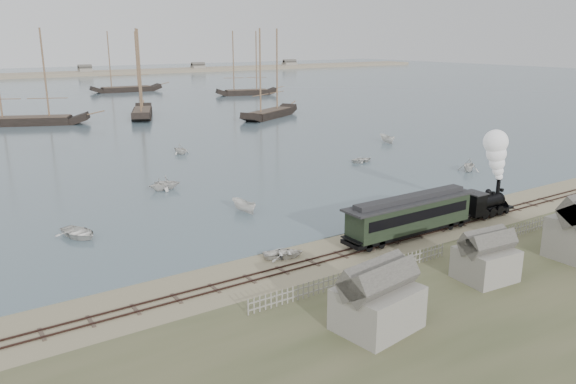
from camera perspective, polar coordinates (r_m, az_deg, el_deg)
ground at (r=52.29m, az=7.45°, el=-4.77°), size 600.00×600.00×0.00m
harbor_water at (r=210.02m, az=-25.01°, el=9.14°), size 600.00×336.00×0.06m
rail_track at (r=50.89m, az=8.93°, el=-5.36°), size 120.00×1.80×0.16m
picket_fence_west at (r=43.45m, az=7.02°, el=-9.09°), size 19.00×0.10×1.20m
picket_fence_east at (r=56.68m, az=22.16°, el=-4.21°), size 15.00×0.10×1.20m
shed_left at (r=37.37m, az=8.97°, el=-13.49°), size 5.00×4.00×4.10m
shed_mid at (r=46.18m, az=19.28°, el=-8.36°), size 4.00×3.50×3.60m
locomotive at (r=61.49m, az=20.28°, el=1.34°), size 6.90×2.57×8.60m
passenger_coach at (r=52.91m, az=12.29°, el=-2.23°), size 14.44×2.78×3.51m
beached_dinghy at (r=47.58m, az=-0.49°, el=-6.26°), size 3.54×4.10×0.71m
rowboat_0 at (r=55.54m, az=-20.49°, el=-3.87°), size 5.17×4.40×0.91m
rowboat_1 at (r=69.36m, az=-12.81°, el=0.79°), size 2.87×3.25×1.59m
rowboat_2 at (r=59.54m, az=-4.53°, el=-1.43°), size 3.61×1.98×1.32m
rowboat_3 at (r=84.12m, az=7.58°, el=3.28°), size 2.50×3.46×0.71m
rowboat_4 at (r=81.33m, az=17.91°, el=2.63°), size 4.15×4.34×1.78m
rowboat_5 at (r=100.25m, az=10.01°, el=5.35°), size 3.78×1.76×1.41m
rowboat_7 at (r=90.66m, az=-10.87°, el=4.32°), size 3.78×3.51×1.63m
rowboat_8 at (r=69.95m, az=-12.19°, el=0.98°), size 4.00×4.13×1.67m
schooner_2 at (r=130.43m, az=-25.28°, el=10.55°), size 24.38×14.69×20.00m
schooner_3 at (r=134.92m, az=-14.86°, el=11.60°), size 11.76×20.37×20.00m
schooner_4 at (r=129.60m, az=-1.88°, el=11.96°), size 19.82×13.74×20.00m
schooner_5 at (r=181.77m, az=-4.28°, el=12.93°), size 19.80×9.57×20.00m
schooner_8 at (r=200.27m, az=-16.28°, el=12.60°), size 23.64×6.76×20.00m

